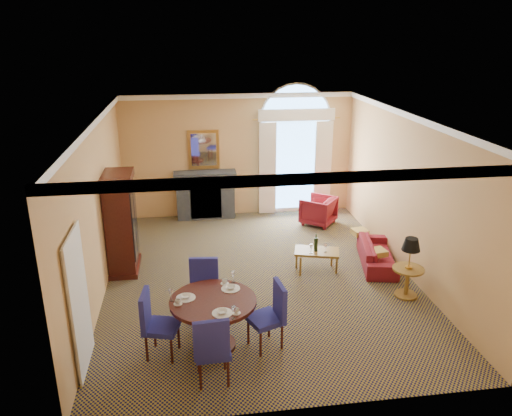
{
  "coord_description": "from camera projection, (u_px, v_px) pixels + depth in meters",
  "views": [
    {
      "loc": [
        -1.35,
        -8.9,
        4.71
      ],
      "look_at": [
        0.0,
        0.5,
        1.3
      ],
      "focal_mm": 35.0,
      "sensor_mm": 36.0,
      "label": 1
    }
  ],
  "objects": [
    {
      "name": "armoire",
      "position": [
        121.0,
        224.0,
        10.08
      ],
      "size": [
        0.59,
        1.05,
        2.06
      ],
      "color": "#33100B",
      "rests_on": "ground"
    },
    {
      "name": "side_table",
      "position": [
        409.0,
        261.0,
        9.11
      ],
      "size": [
        0.57,
        0.57,
        1.15
      ],
      "color": "olive",
      "rests_on": "ground"
    },
    {
      "name": "dining_chair_north",
      "position": [
        205.0,
        286.0,
        8.4
      ],
      "size": [
        0.52,
        0.53,
        1.1
      ],
      "rotation": [
        0.0,
        0.0,
        3.13
      ],
      "color": "navy",
      "rests_on": "ground"
    },
    {
      "name": "dining_chair_west",
      "position": [
        154.0,
        320.0,
        7.43
      ],
      "size": [
        0.6,
        0.6,
        1.1
      ],
      "rotation": [
        0.0,
        0.0,
        -1.84
      ],
      "color": "navy",
      "rests_on": "ground"
    },
    {
      "name": "coffee_table",
      "position": [
        317.0,
        252.0,
        10.18
      ],
      "size": [
        1.0,
        0.72,
        0.83
      ],
      "rotation": [
        0.0,
        0.0,
        -0.28
      ],
      "color": "olive",
      "rests_on": "ground"
    },
    {
      "name": "room_envelope",
      "position": [
        254.0,
        148.0,
        9.84
      ],
      "size": [
        6.04,
        7.52,
        3.45
      ],
      "color": "tan",
      "rests_on": "ground"
    },
    {
      "name": "ground",
      "position": [
        260.0,
        277.0,
        10.07
      ],
      "size": [
        7.5,
        7.5,
        0.0
      ],
      "primitive_type": "plane",
      "color": "#13133D",
      "rests_on": "ground"
    },
    {
      "name": "dining_chair_south",
      "position": [
        212.0,
        346.0,
        6.81
      ],
      "size": [
        0.52,
        0.53,
        1.1
      ],
      "rotation": [
        0.0,
        0.0,
        0.04
      ],
      "color": "navy",
      "rests_on": "ground"
    },
    {
      "name": "dining_chair_east",
      "position": [
        272.0,
        311.0,
        7.66
      ],
      "size": [
        0.64,
        0.64,
        1.1
      ],
      "rotation": [
        0.0,
        0.0,
        1.95
      ],
      "color": "navy",
      "rests_on": "ground"
    },
    {
      "name": "sofa",
      "position": [
        377.0,
        254.0,
        10.53
      ],
      "size": [
        0.99,
        1.77,
        0.49
      ],
      "primitive_type": "imported",
      "rotation": [
        0.0,
        0.0,
        1.36
      ],
      "color": "maroon",
      "rests_on": "ground"
    },
    {
      "name": "armchair",
      "position": [
        318.0,
        211.0,
        12.7
      ],
      "size": [
        1.09,
        1.09,
        0.72
      ],
      "primitive_type": "imported",
      "rotation": [
        0.0,
        0.0,
        4.04
      ],
      "color": "maroon",
      "rests_on": "ground"
    },
    {
      "name": "dining_table",
      "position": [
        213.0,
        313.0,
        7.65
      ],
      "size": [
        1.33,
        1.33,
        1.04
      ],
      "color": "#33100B",
      "rests_on": "ground"
    }
  ]
}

